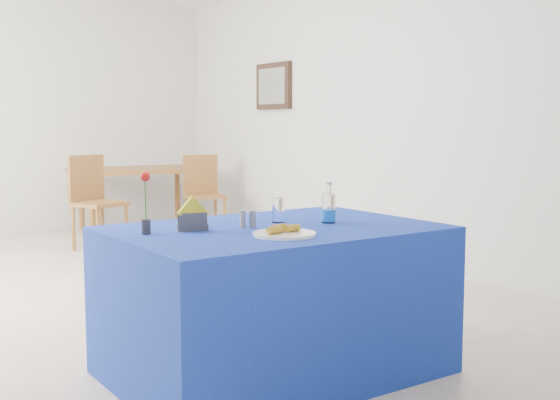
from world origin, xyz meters
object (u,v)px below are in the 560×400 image
object	(u,v)px
oak_table	(137,174)
chair_bg_right	(203,189)
blue_table	(274,300)
plate	(284,234)
chair_bg_left	(94,195)
water_bottle	(329,209)

from	to	relation	value
oak_table	chair_bg_right	distance (m)	0.89
blue_table	chair_bg_right	world-z (taller)	chair_bg_right
plate	oak_table	distance (m)	5.41
plate	chair_bg_left	size ratio (longest dim) A/B	0.31
blue_table	oak_table	bearing A→B (deg)	74.74
plate	chair_bg_left	world-z (taller)	chair_bg_left
oak_table	chair_bg_left	size ratio (longest dim) A/B	1.71
chair_bg_right	blue_table	bearing A→B (deg)	-101.88
blue_table	water_bottle	xyz separation A→B (m)	(0.32, -0.04, 0.45)
oak_table	chair_bg_left	distance (m)	1.30
water_bottle	oak_table	size ratio (longest dim) A/B	0.13
plate	chair_bg_right	distance (m)	4.91
water_bottle	chair_bg_left	size ratio (longest dim) A/B	0.22
blue_table	oak_table	world-z (taller)	blue_table
blue_table	water_bottle	world-z (taller)	water_bottle
water_bottle	chair_bg_left	bearing A→B (deg)	87.81
water_bottle	chair_bg_right	world-z (taller)	water_bottle
oak_table	blue_table	bearing A→B (deg)	-105.26
oak_table	chair_bg_right	xyz separation A→B (m)	(0.50, -0.71, -0.15)
plate	chair_bg_left	xyz separation A→B (m)	(0.59, 4.24, -0.21)
plate	chair_bg_right	xyz separation A→B (m)	(1.97, 4.49, -0.24)
chair_bg_left	chair_bg_right	distance (m)	1.40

